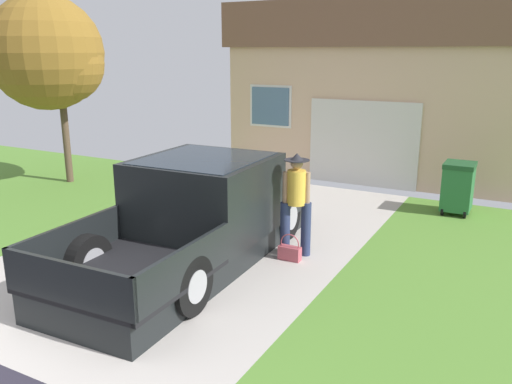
{
  "coord_description": "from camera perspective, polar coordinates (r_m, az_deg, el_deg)",
  "views": [
    {
      "loc": [
        4.99,
        -3.1,
        3.32
      ],
      "look_at": [
        1.16,
        4.06,
        1.11
      ],
      "focal_mm": 36.61,
      "sensor_mm": 36.0,
      "label": 1
    }
  ],
  "objects": [
    {
      "name": "pickup_truck",
      "position": [
        8.54,
        -5.98,
        -2.42
      ],
      "size": [
        2.26,
        5.11,
        1.66
      ],
      "rotation": [
        0.0,
        0.0,
        0.03
      ],
      "color": "black",
      "rests_on": "ground"
    },
    {
      "name": "person_with_hat",
      "position": [
        8.56,
        4.4,
        -0.97
      ],
      "size": [
        0.48,
        0.41,
        1.74
      ],
      "rotation": [
        0.0,
        0.0,
        -2.69
      ],
      "color": "navy",
      "rests_on": "ground"
    },
    {
      "name": "house_with_garage",
      "position": [
        16.02,
        17.27,
        10.92
      ],
      "size": [
        9.35,
        6.27,
        4.56
      ],
      "color": "#D6B08D",
      "rests_on": "ground"
    },
    {
      "name": "front_yard_tree",
      "position": [
        13.97,
        -21.56,
        13.69
      ],
      "size": [
        2.76,
        2.76,
        4.65
      ],
      "color": "brown",
      "rests_on": "ground"
    },
    {
      "name": "wheeled_trash_bin",
      "position": [
        11.66,
        21.19,
        0.59
      ],
      "size": [
        0.6,
        0.72,
        1.09
      ],
      "color": "#286B38",
      "rests_on": "ground"
    },
    {
      "name": "handbag",
      "position": [
        8.6,
        3.7,
        -6.54
      ],
      "size": [
        0.37,
        0.15,
        0.45
      ],
      "color": "#B24C56",
      "rests_on": "ground"
    }
  ]
}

